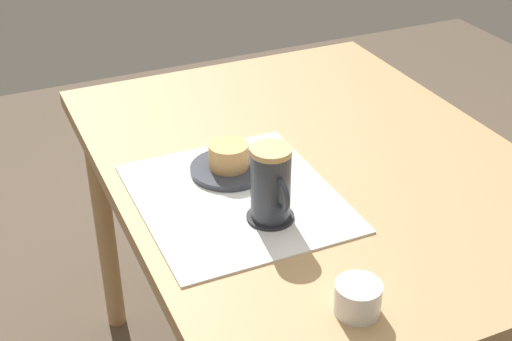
% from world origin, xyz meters
% --- Properties ---
extents(dining_table, '(1.08, 0.82, 0.71)m').
position_xyz_m(dining_table, '(0.00, 0.00, 0.63)').
color(dining_table, tan).
rests_on(dining_table, ground_plane).
extents(placemat, '(0.40, 0.35, 0.00)m').
position_xyz_m(placemat, '(0.06, -0.20, 0.72)').
color(placemat, white).
rests_on(placemat, dining_table).
extents(pastry_plate, '(0.15, 0.15, 0.01)m').
position_xyz_m(pastry_plate, '(-0.02, -0.18, 0.72)').
color(pastry_plate, '#333842').
rests_on(pastry_plate, placemat).
extents(pastry, '(0.08, 0.08, 0.05)m').
position_xyz_m(pastry, '(-0.02, -0.18, 0.75)').
color(pastry, '#E0A860').
rests_on(pastry, pastry_plate).
extents(coffee_coaster, '(0.08, 0.08, 0.00)m').
position_xyz_m(coffee_coaster, '(0.15, -0.17, 0.72)').
color(coffee_coaster, '#232328').
rests_on(coffee_coaster, placemat).
extents(coffee_mug, '(0.10, 0.07, 0.14)m').
position_xyz_m(coffee_mug, '(0.15, -0.17, 0.79)').
color(coffee_mug, '#2D333D').
rests_on(coffee_mug, coffee_coaster).
extents(sugar_bowl, '(0.07, 0.07, 0.05)m').
position_xyz_m(sugar_bowl, '(0.42, -0.16, 0.74)').
color(sugar_bowl, white).
rests_on(sugar_bowl, dining_table).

